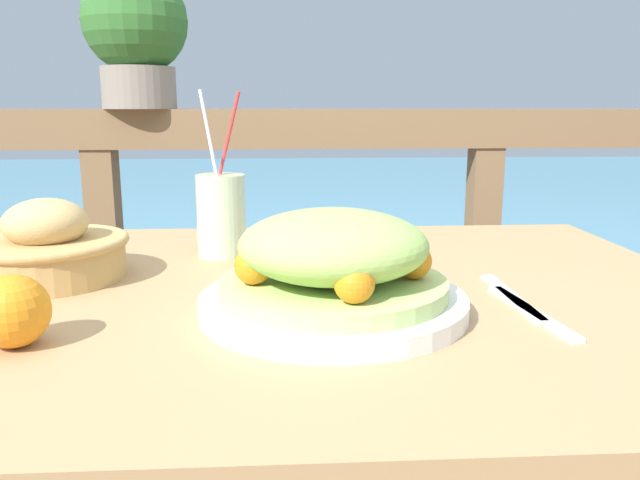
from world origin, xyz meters
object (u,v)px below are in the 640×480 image
(salad_plate, at_px, (333,269))
(drink_glass, at_px, (221,215))
(bread_basket, at_px, (48,248))
(potted_plant, at_px, (136,32))

(salad_plate, height_order, drink_glass, drink_glass)
(bread_basket, bearing_deg, salad_plate, -23.49)
(drink_glass, distance_m, potted_plant, 0.67)
(salad_plate, relative_size, potted_plant, 0.95)
(salad_plate, height_order, potted_plant, potted_plant)
(potted_plant, bearing_deg, bread_basket, -88.62)
(drink_glass, xyz_separation_m, bread_basket, (-0.21, -0.12, -0.02))
(drink_glass, bearing_deg, bread_basket, -150.96)
(bread_basket, height_order, potted_plant, potted_plant)
(salad_plate, xyz_separation_m, bread_basket, (-0.36, 0.16, -0.01))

